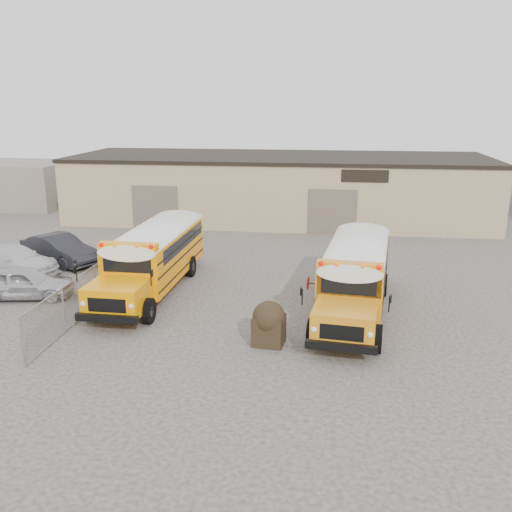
# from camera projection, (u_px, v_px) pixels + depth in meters

# --- Properties ---
(ground) EXTENTS (120.00, 120.00, 0.00)m
(ground) POSITION_uv_depth(u_px,v_px,m) (233.00, 312.00, 23.94)
(ground) COLOR #393734
(ground) RESTS_ON ground
(warehouse) EXTENTS (30.20, 10.20, 4.67)m
(warehouse) POSITION_uv_depth(u_px,v_px,m) (279.00, 187.00, 42.42)
(warehouse) COLOR tan
(warehouse) RESTS_ON ground
(chainlink_fence) EXTENTS (0.07, 18.07, 1.81)m
(chainlink_fence) POSITION_uv_depth(u_px,v_px,m) (121.00, 266.00, 27.34)
(chainlink_fence) COLOR gray
(chainlink_fence) RESTS_ON ground
(distant_building_left) EXTENTS (8.00, 6.00, 3.60)m
(distant_building_left) POSITION_uv_depth(u_px,v_px,m) (18.00, 185.00, 47.32)
(distant_building_left) COLOR slate
(distant_building_left) RESTS_ON ground
(school_bus_left) EXTENTS (3.17, 10.28, 2.99)m
(school_bus_left) POSITION_uv_depth(u_px,v_px,m) (189.00, 225.00, 32.41)
(school_bus_left) COLOR #FF9300
(school_bus_left) RESTS_ON ground
(school_bus_right) EXTENTS (3.65, 10.22, 2.93)m
(school_bus_right) POSITION_uv_depth(u_px,v_px,m) (365.00, 238.00, 29.52)
(school_bus_right) COLOR orange
(school_bus_right) RESTS_ON ground
(tarp_bundle) EXTENTS (1.21, 1.21, 1.64)m
(tarp_bundle) POSITION_uv_depth(u_px,v_px,m) (269.00, 323.00, 20.59)
(tarp_bundle) COLOR black
(tarp_bundle) RESTS_ON ground
(car_silver) EXTENTS (4.56, 2.48, 1.47)m
(car_silver) POSITION_uv_depth(u_px,v_px,m) (24.00, 282.00, 25.46)
(car_silver) COLOR silver
(car_silver) RESTS_ON ground
(car_white) EXTENTS (5.33, 3.25, 1.44)m
(car_white) POSITION_uv_depth(u_px,v_px,m) (14.00, 260.00, 29.08)
(car_white) COLOR silver
(car_white) RESTS_ON ground
(car_dark) EXTENTS (5.05, 3.74, 1.59)m
(car_dark) POSITION_uv_depth(u_px,v_px,m) (59.00, 249.00, 30.83)
(car_dark) COLOR black
(car_dark) RESTS_ON ground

